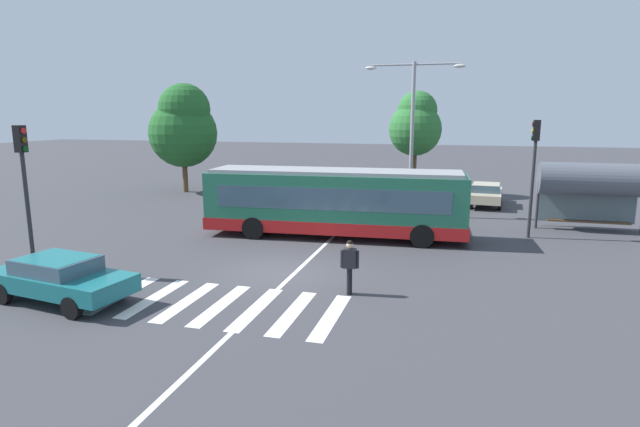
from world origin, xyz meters
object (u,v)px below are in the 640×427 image
object	(u,v)px
background_tree_left	(183,126)
foreground_sedan	(59,277)
parked_car_champagne	(486,193)
traffic_light_far_corner	(534,161)
traffic_light_near_corner	(24,176)
parked_car_charcoal	(437,193)
city_transit_bus	(335,202)
parked_car_teal	(313,188)
background_tree_right	(416,124)
pedestrian_crossing_street	(350,264)
parked_car_black	(397,190)
parked_car_silver	(354,189)
parked_car_red	(276,185)
twin_arm_street_lamp	(412,121)
bus_stop_shelter	(592,181)

from	to	relation	value
background_tree_left	foreground_sedan	bearing A→B (deg)	-69.81
parked_car_champagne	traffic_light_far_corner	size ratio (longest dim) A/B	0.88
traffic_light_near_corner	parked_car_champagne	bearing A→B (deg)	49.40
foreground_sedan	parked_car_charcoal	world-z (taller)	same
city_transit_bus	parked_car_teal	world-z (taller)	city_transit_bus
parked_car_teal	background_tree_right	distance (m)	8.27
pedestrian_crossing_street	parked_car_black	size ratio (longest dim) A/B	0.38
pedestrian_crossing_street	parked_car_charcoal	size ratio (longest dim) A/B	0.38
city_transit_bus	parked_car_silver	bearing A→B (deg)	96.54
parked_car_silver	foreground_sedan	bearing A→B (deg)	-103.49
city_transit_bus	parked_car_red	bearing A→B (deg)	122.78
traffic_light_far_corner	background_tree_left	bearing A→B (deg)	159.17
parked_car_silver	parked_car_charcoal	world-z (taller)	same
parked_car_red	traffic_light_far_corner	distance (m)	17.27
parked_car_charcoal	twin_arm_street_lamp	xyz separation A→B (m)	(-1.27, -3.87, 4.37)
background_tree_left	twin_arm_street_lamp	bearing A→B (deg)	-16.23
traffic_light_near_corner	twin_arm_street_lamp	distance (m)	18.18
parked_car_teal	traffic_light_far_corner	size ratio (longest dim) A/B	0.89
city_transit_bus	traffic_light_far_corner	xyz separation A→B (m)	(8.47, 2.15, 1.90)
parked_car_red	traffic_light_near_corner	distance (m)	18.61
parked_car_black	traffic_light_near_corner	world-z (taller)	traffic_light_near_corner
foreground_sedan	parked_car_silver	world-z (taller)	same
parked_car_teal	parked_car_champagne	size ratio (longest dim) A/B	1.01
parked_car_charcoal	bus_stop_shelter	size ratio (longest dim) A/B	0.97
parked_car_charcoal	background_tree_right	bearing A→B (deg)	114.42
traffic_light_far_corner	parked_car_champagne	bearing A→B (deg)	100.54
foreground_sedan	traffic_light_near_corner	distance (m)	4.46
pedestrian_crossing_street	parked_car_red	size ratio (longest dim) A/B	0.37
traffic_light_far_corner	background_tree_right	xyz separation A→B (m)	(-6.16, 11.34, 1.34)
pedestrian_crossing_street	parked_car_teal	world-z (taller)	pedestrian_crossing_street
pedestrian_crossing_street	foreground_sedan	size ratio (longest dim) A/B	0.36
city_transit_bus	parked_car_black	world-z (taller)	city_transit_bus
twin_arm_street_lamp	traffic_light_near_corner	bearing A→B (deg)	-130.11
parked_car_red	parked_car_silver	xyz separation A→B (m)	(5.44, -0.35, 0.00)
parked_car_charcoal	bus_stop_shelter	world-z (taller)	bus_stop_shelter
foreground_sedan	background_tree_right	bearing A→B (deg)	70.77
background_tree_right	pedestrian_crossing_street	bearing A→B (deg)	-90.25
parked_car_silver	parked_car_champagne	distance (m)	8.09
traffic_light_far_corner	twin_arm_street_lamp	bearing A→B (deg)	147.51
parked_car_black	parked_car_charcoal	bearing A→B (deg)	-10.73
parked_car_charcoal	background_tree_left	xyz separation A→B (m)	(-17.58, 0.88, 3.88)
pedestrian_crossing_street	parked_car_champagne	distance (m)	18.23
foreground_sedan	bus_stop_shelter	xyz separation A→B (m)	(17.28, 14.51, 1.65)
parked_car_teal	parked_car_charcoal	bearing A→B (deg)	-1.20
background_tree_left	traffic_light_near_corner	bearing A→B (deg)	-75.98
background_tree_right	traffic_light_far_corner	bearing A→B (deg)	-61.50
parked_car_teal	traffic_light_far_corner	world-z (taller)	traffic_light_far_corner
parked_car_silver	parked_car_red	bearing A→B (deg)	176.28
city_transit_bus	twin_arm_street_lamp	xyz separation A→B (m)	(2.80, 5.76, 3.55)
bus_stop_shelter	parked_car_teal	bearing A→B (deg)	160.42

